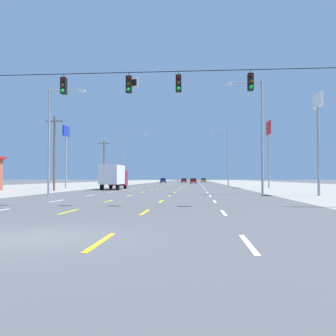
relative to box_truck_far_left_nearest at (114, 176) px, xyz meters
name	(u,v)px	position (x,y,z in m)	size (l,w,h in m)	color
ground_plane	(177,185)	(6.98, 27.49, -1.84)	(572.00, 572.00, 0.00)	#4C4C4F
lot_apron_left	(61,185)	(-17.77, 27.49, -1.83)	(28.00, 440.00, 0.01)	gray
lot_apron_right	(298,186)	(31.73, 27.49, -1.83)	(28.00, 440.00, 0.01)	gray
lane_markings	(183,183)	(6.98, 65.99, -1.83)	(10.64, 227.60, 0.01)	white
signal_span_wire	(131,115)	(7.42, -28.00, 3.19)	(27.30, 0.53, 8.71)	brown
box_truck_far_left_nearest	(114,176)	(0.00, 0.00, 0.00)	(2.40, 7.20, 3.23)	maroon
sedan_inner_right_near	(193,181)	(10.28, 54.92, -1.08)	(1.80, 4.50, 1.46)	red
hatchback_far_left_mid	(163,180)	(0.15, 71.51, -1.05)	(1.72, 3.90, 1.54)	navy
sedan_center_turn_midfar	(184,180)	(6.98, 73.86, -1.08)	(1.80, 4.50, 1.46)	maroon
hatchback_far_right_far	(203,180)	(13.76, 85.59, -1.05)	(1.72, 3.90, 1.54)	#B28C33
pole_sign_left_row_1	(66,140)	(-9.14, 6.89, 5.60)	(0.24, 2.50, 9.63)	gray
pole_sign_right_row_0	(318,120)	(21.60, -15.53, 4.76)	(0.24, 2.08, 8.89)	gray
pole_sign_right_row_1	(268,136)	(22.33, 9.53, 6.29)	(0.24, 2.61, 10.39)	gray
streetlight_left_row_0	(52,133)	(-2.85, -13.82, 4.04)	(3.61, 0.26, 10.31)	gray
streetlight_right_row_0	(259,129)	(16.85, -13.82, 4.21)	(3.37, 0.26, 10.70)	gray
streetlight_left_row_1	(125,155)	(-2.65, 21.31, 4.17)	(4.93, 0.26, 10.27)	gray
streetlight_right_row_1	(227,154)	(16.84, 21.31, 4.34)	(3.49, 0.26, 10.93)	gray
utility_pole_left_row_0	(54,152)	(-6.05, -5.35, 2.88)	(2.20, 0.26, 9.04)	brown
utility_pole_left_row_1	(104,162)	(-7.30, 22.98, 2.88)	(2.20, 0.26, 9.04)	brown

